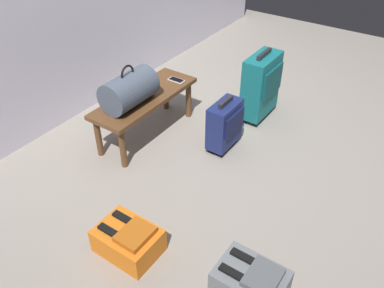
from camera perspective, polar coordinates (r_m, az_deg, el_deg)
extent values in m
plane|color=gray|center=(3.23, 6.46, -1.86)|extent=(6.60, 6.60, 0.00)
cube|color=brown|center=(3.30, -6.80, 6.68)|extent=(1.00, 0.36, 0.04)
cylinder|color=brown|center=(3.07, -9.94, -0.59)|extent=(0.05, 0.05, 0.35)
cylinder|color=brown|center=(3.62, -0.51, 6.41)|extent=(0.05, 0.05, 0.35)
cylinder|color=brown|center=(3.22, -13.34, 1.00)|extent=(0.05, 0.05, 0.35)
cylinder|color=brown|center=(3.76, -3.80, 7.53)|extent=(0.05, 0.05, 0.35)
cylinder|color=#475160|center=(3.12, -9.04, 7.69)|extent=(0.44, 0.26, 0.26)
torus|color=black|center=(3.05, -9.29, 9.98)|extent=(0.14, 0.02, 0.14)
cube|color=silver|center=(3.50, -2.27, 9.19)|extent=(0.07, 0.14, 0.01)
cube|color=black|center=(3.50, -2.28, 9.26)|extent=(0.06, 0.13, 0.00)
cube|color=#14666B|center=(3.60, 9.84, 8.35)|extent=(0.41, 0.19, 0.55)
cube|color=#0E474A|center=(3.53, 11.56, 8.81)|extent=(0.33, 0.02, 0.25)
cube|color=#262628|center=(3.47, 10.36, 12.62)|extent=(0.23, 0.03, 0.04)
cylinder|color=black|center=(3.66, 7.42, 3.68)|extent=(0.02, 0.05, 0.05)
cylinder|color=black|center=(3.88, 9.43, 5.56)|extent=(0.02, 0.05, 0.05)
cube|color=navy|center=(3.19, 4.68, 2.88)|extent=(0.32, 0.16, 0.37)
cube|color=#11183E|center=(3.13, 6.17, 3.04)|extent=(0.26, 0.02, 0.17)
cube|color=#262628|center=(3.08, 4.87, 6.04)|extent=(0.18, 0.03, 0.04)
cylinder|color=black|center=(3.26, 2.65, -0.78)|extent=(0.02, 0.05, 0.05)
cylinder|color=black|center=(3.41, 4.66, 1.12)|extent=(0.02, 0.05, 0.05)
cube|color=orange|center=(2.52, -9.16, -13.59)|extent=(0.28, 0.38, 0.17)
cube|color=#AD5514|center=(2.41, -8.20, -12.76)|extent=(0.21, 0.17, 0.04)
cube|color=black|center=(2.46, -11.55, -12.34)|extent=(0.04, 0.19, 0.02)
cube|color=black|center=(2.51, -9.55, -10.62)|extent=(0.04, 0.19, 0.02)
cube|color=slate|center=(2.34, 8.38, -19.12)|extent=(0.28, 0.38, 0.17)
cube|color=#515559|center=(2.24, 10.20, -18.36)|extent=(0.21, 0.17, 0.04)
cube|color=black|center=(2.24, 6.25, -18.16)|extent=(0.04, 0.19, 0.02)
cube|color=black|center=(2.31, 7.84, -15.99)|extent=(0.04, 0.19, 0.02)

